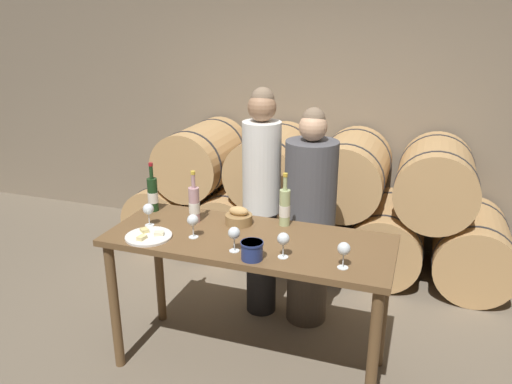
{
  "coord_description": "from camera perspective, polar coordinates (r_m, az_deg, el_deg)",
  "views": [
    {
      "loc": [
        0.96,
        -2.63,
        2.22
      ],
      "look_at": [
        0.0,
        0.14,
        1.19
      ],
      "focal_mm": 35.0,
      "sensor_mm": 36.0,
      "label": 1
    }
  ],
  "objects": [
    {
      "name": "stone_wall_back",
      "position": [
        5.02,
        8.14,
        12.15
      ],
      "size": [
        10.0,
        0.12,
        3.2
      ],
      "color": "gray",
      "rests_on": "ground_plane"
    },
    {
      "name": "blue_crock",
      "position": [
        2.79,
        -0.47,
        -6.61
      ],
      "size": [
        0.13,
        0.13,
        0.1
      ],
      "color": "navy",
      "rests_on": "tasting_table"
    },
    {
      "name": "wine_bottle_white",
      "position": [
        3.21,
        3.3,
        -1.73
      ],
      "size": [
        0.07,
        0.07,
        0.35
      ],
      "color": "#ADBC7F",
      "rests_on": "tasting_table"
    },
    {
      "name": "person_right",
      "position": [
        3.65,
        6.13,
        -3.14
      ],
      "size": [
        0.37,
        0.37,
        1.64
      ],
      "color": "#4C4238",
      "rests_on": "ground_plane"
    },
    {
      "name": "wine_glass_left",
      "position": [
        3.06,
        -7.24,
        -3.28
      ],
      "size": [
        0.07,
        0.07,
        0.15
      ],
      "color": "white",
      "rests_on": "tasting_table"
    },
    {
      "name": "wine_glass_far_right",
      "position": [
        2.71,
        10.01,
        -6.49
      ],
      "size": [
        0.07,
        0.07,
        0.15
      ],
      "color": "white",
      "rests_on": "tasting_table"
    },
    {
      "name": "cheese_plate",
      "position": [
        3.14,
        -12.17,
        -4.95
      ],
      "size": [
        0.29,
        0.29,
        0.04
      ],
      "color": "white",
      "rests_on": "tasting_table"
    },
    {
      "name": "wine_glass_center",
      "position": [
        2.86,
        -2.52,
        -4.79
      ],
      "size": [
        0.07,
        0.07,
        0.15
      ],
      "color": "white",
      "rests_on": "tasting_table"
    },
    {
      "name": "bread_basket",
      "position": [
        3.25,
        -1.98,
        -2.91
      ],
      "size": [
        0.18,
        0.18,
        0.12
      ],
      "color": "olive",
      "rests_on": "tasting_table"
    },
    {
      "name": "tasting_table",
      "position": [
        3.13,
        -0.84,
        -7.35
      ],
      "size": [
        1.76,
        0.7,
        0.94
      ],
      "color": "brown",
      "rests_on": "ground_plane"
    },
    {
      "name": "wine_glass_far_left",
      "position": [
        3.28,
        -12.2,
        -1.99
      ],
      "size": [
        0.07,
        0.07,
        0.15
      ],
      "color": "white",
      "rests_on": "tasting_table"
    },
    {
      "name": "ground_plane",
      "position": [
        3.57,
        -0.77,
        -19.04
      ],
      "size": [
        10.0,
        10.0,
        0.0
      ],
      "primitive_type": "plane",
      "color": "#726654"
    },
    {
      "name": "wine_bottle_red",
      "position": [
        3.52,
        -11.72,
        -0.24
      ],
      "size": [
        0.07,
        0.07,
        0.35
      ],
      "color": "#193819",
      "rests_on": "tasting_table"
    },
    {
      "name": "wine_glass_right",
      "position": [
        2.79,
        3.14,
        -5.45
      ],
      "size": [
        0.07,
        0.07,
        0.15
      ],
      "color": "white",
      "rests_on": "tasting_table"
    },
    {
      "name": "wine_bottle_rose",
      "position": [
        3.28,
        -7.07,
        -1.4
      ],
      "size": [
        0.07,
        0.07,
        0.35
      ],
      "color": "#BC8E93",
      "rests_on": "tasting_table"
    },
    {
      "name": "person_left",
      "position": [
        3.7,
        0.65,
        -0.97
      ],
      "size": [
        0.28,
        0.28,
        1.76
      ],
      "color": "#232326",
      "rests_on": "ground_plane"
    },
    {
      "name": "barrel_stack",
      "position": [
        4.7,
        6.13,
        -1.06
      ],
      "size": [
        3.56,
        0.94,
        1.24
      ],
      "color": "tan",
      "rests_on": "ground_plane"
    }
  ]
}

